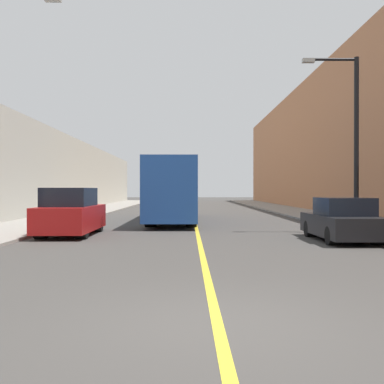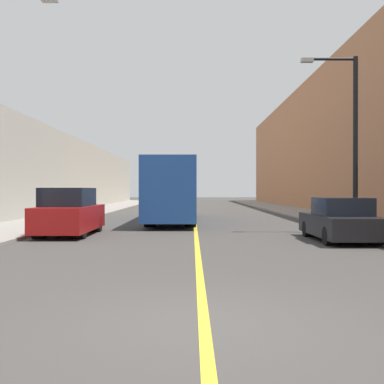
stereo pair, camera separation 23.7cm
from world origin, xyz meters
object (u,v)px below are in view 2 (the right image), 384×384
object	(u,v)px
parked_suv_left	(70,213)
car_right_near	(341,221)
bus	(174,190)
street_lamp_right	(351,132)

from	to	relation	value
parked_suv_left	car_right_near	size ratio (longest dim) A/B	1.05
parked_suv_left	car_right_near	xyz separation A→B (m)	(10.16, -1.97, -0.18)
car_right_near	bus	bearing A→B (deg)	122.87
parked_suv_left	car_right_near	distance (m)	10.35
street_lamp_right	car_right_near	bearing A→B (deg)	-116.05
street_lamp_right	parked_suv_left	bearing A→B (deg)	-176.38
car_right_near	street_lamp_right	distance (m)	4.63
parked_suv_left	car_right_near	bearing A→B (deg)	-10.96
parked_suv_left	street_lamp_right	xyz separation A→B (m)	(11.47, 0.73, 3.35)
bus	parked_suv_left	size ratio (longest dim) A/B	2.72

